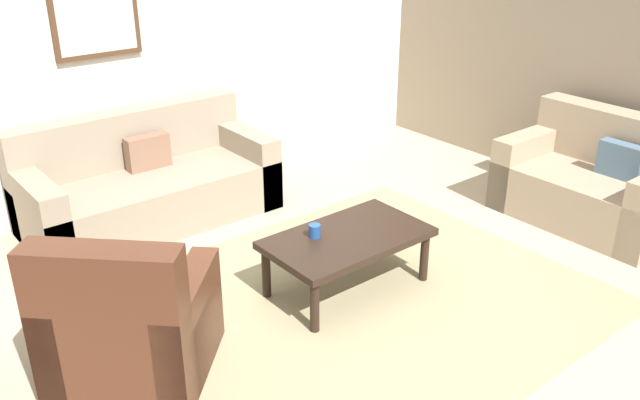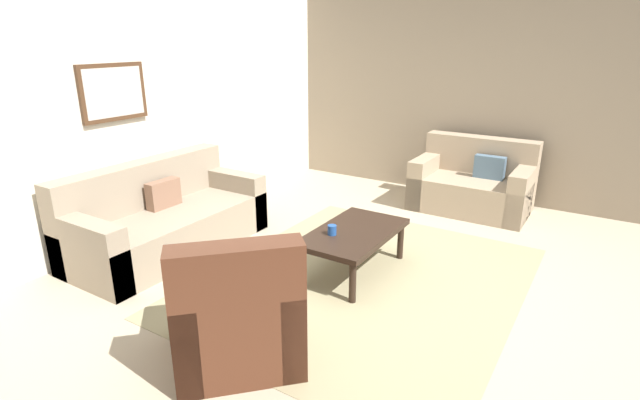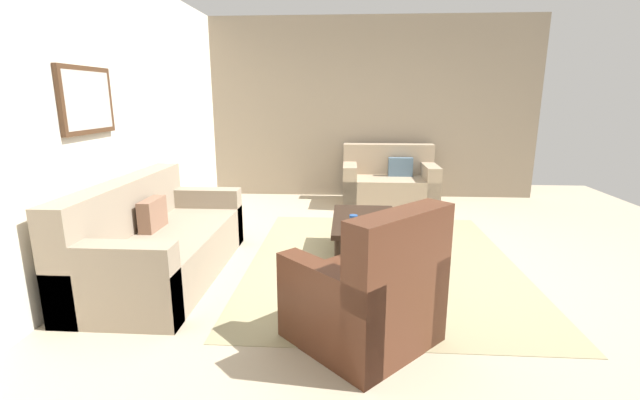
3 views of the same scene
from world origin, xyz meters
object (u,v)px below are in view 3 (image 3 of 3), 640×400
couch_loveseat (389,184)px  framed_artwork (87,100)px  couch_main (154,244)px  armchair_leather (370,300)px  coffee_table (365,224)px  cup (353,220)px

couch_loveseat → framed_artwork: bearing=136.9°
couch_main → couch_loveseat: size_ratio=1.45×
couch_loveseat → armchair_leather: bearing=173.2°
coffee_table → cup: size_ratio=12.43×
couch_main → framed_artwork: bearing=99.3°
couch_loveseat → framed_artwork: size_ratio=1.95×
couch_main → armchair_leather: armchair_leather is taller
framed_artwork → couch_main: bearing=-80.7°
couch_loveseat → couch_main: bearing=140.9°
armchair_leather → couch_main: bearing=62.2°
couch_main → armchair_leather: (-1.00, -1.90, 0.01)m
couch_main → cup: (0.37, -1.80, 0.16)m
coffee_table → cup: (-0.19, 0.12, 0.10)m
couch_main → cup: 1.84m
armchair_leather → cup: 1.38m
cup → coffee_table: bearing=-32.2°
couch_main → framed_artwork: (-0.07, 0.42, 1.27)m
couch_loveseat → armchair_leather: armchair_leather is taller
couch_main → coffee_table: 2.00m
couch_main → coffee_table: (0.56, -1.92, 0.06)m
armchair_leather → cup: bearing=4.1°
coffee_table → cup: cup is taller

